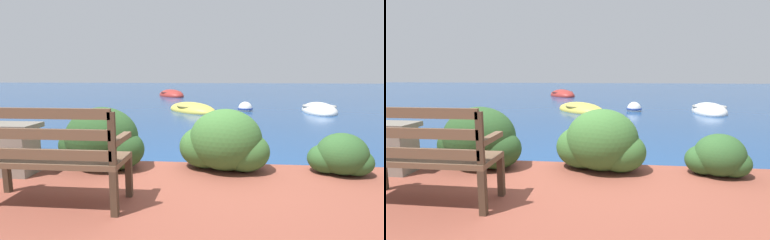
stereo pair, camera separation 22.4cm
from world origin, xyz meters
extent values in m
plane|color=navy|center=(0.00, 0.00, 0.00)|extent=(80.00, 80.00, 0.00)
cube|color=#433123|center=(-2.05, -1.20, 0.42)|extent=(0.06, 0.06, 0.40)
cube|color=#433123|center=(-0.78, -1.20, 0.42)|extent=(0.06, 0.06, 0.40)
cube|color=#433123|center=(-0.78, -1.62, 0.42)|extent=(0.06, 0.06, 0.40)
cube|color=brown|center=(-1.42, -1.41, 0.65)|extent=(1.34, 0.48, 0.05)
cube|color=brown|center=(-1.42, -1.62, 0.75)|extent=(1.27, 0.04, 0.09)
cube|color=brown|center=(-1.42, -1.62, 0.93)|extent=(1.27, 0.04, 0.09)
cube|color=brown|center=(-1.42, -1.62, 1.10)|extent=(1.27, 0.04, 0.09)
cube|color=#433123|center=(-0.78, -1.62, 0.90)|extent=(0.06, 0.04, 0.45)
cube|color=brown|center=(-0.78, -1.41, 0.85)|extent=(0.07, 0.43, 0.05)
ellipsoid|color=#284C23|center=(-1.39, -0.31, 0.61)|extent=(0.92, 0.83, 0.79)
ellipsoid|color=#284C23|center=(-1.64, -0.24, 0.50)|extent=(0.69, 0.62, 0.55)
ellipsoid|color=#284C23|center=(-1.16, -0.36, 0.47)|extent=(0.65, 0.58, 0.51)
ellipsoid|color=#38662D|center=(0.19, -0.26, 0.61)|extent=(0.91, 0.82, 0.77)
ellipsoid|color=#38662D|center=(-0.06, -0.19, 0.49)|extent=(0.68, 0.61, 0.55)
ellipsoid|color=#38662D|center=(0.41, -0.31, 0.47)|extent=(0.64, 0.57, 0.50)
ellipsoid|color=#2D5628|center=(1.58, -0.32, 0.47)|extent=(0.59, 0.53, 0.50)
ellipsoid|color=#2D5628|center=(1.41, -0.28, 0.40)|extent=(0.45, 0.40, 0.36)
ellipsoid|color=#2D5628|center=(1.73, -0.35, 0.38)|extent=(0.42, 0.37, 0.33)
ellipsoid|color=#DBC64C|center=(-0.91, 7.25, 0.05)|extent=(2.46, 2.53, 0.60)
torus|color=olive|center=(-0.91, 7.25, 0.21)|extent=(1.63, 1.63, 0.07)
cube|color=#846647|center=(-1.15, 7.52, 0.18)|extent=(0.75, 0.70, 0.04)
cube|color=#846647|center=(-0.71, 7.03, 0.18)|extent=(0.75, 0.70, 0.04)
ellipsoid|color=silver|center=(3.81, 7.46, 0.05)|extent=(1.40, 2.46, 0.63)
torus|color=gray|center=(3.81, 7.46, 0.22)|extent=(1.29, 1.29, 0.07)
cube|color=#846647|center=(3.85, 7.81, 0.19)|extent=(0.94, 0.21, 0.04)
cube|color=#846647|center=(3.78, 7.17, 0.19)|extent=(0.94, 0.21, 0.04)
ellipsoid|color=#9E2D28|center=(-2.88, 14.64, 0.06)|extent=(2.41, 2.83, 0.74)
torus|color=brown|center=(-2.88, 14.64, 0.26)|extent=(1.75, 1.75, 0.07)
cube|color=#846647|center=(-3.08, 14.97, 0.23)|extent=(0.93, 0.63, 0.04)
cube|color=#846647|center=(-2.71, 14.37, 0.23)|extent=(0.93, 0.63, 0.04)
sphere|color=white|center=(1.10, 7.53, 0.09)|extent=(0.53, 0.53, 0.53)
torus|color=navy|center=(1.10, 7.53, 0.09)|extent=(0.58, 0.58, 0.06)
camera|label=1|loc=(0.10, -3.95, 1.43)|focal=28.00mm
camera|label=2|loc=(0.32, -3.93, 1.43)|focal=28.00mm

